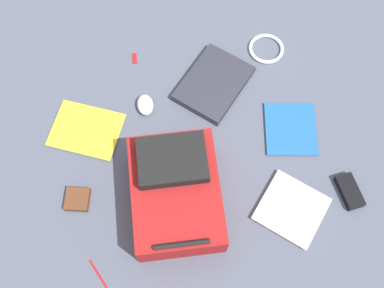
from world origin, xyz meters
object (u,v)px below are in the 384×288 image
Objects in this scene: book_blue at (291,129)px; pen_black at (100,277)px; cable_coil at (266,49)px; earbud_pouch at (77,199)px; backpack at (176,192)px; laptop at (214,83)px; book_comic at (291,209)px; book_manual at (86,130)px; computer_mouse at (145,105)px; power_brick at (350,191)px; usb_stick at (135,58)px.

book_blue reaches higher than pen_black.
earbud_pouch reaches higher than cable_coil.
earbud_pouch is (-0.34, 0.13, -0.07)m from backpack.
book_comic is at bearing -84.99° from laptop.
earbud_pouch is at bearing -113.73° from book_manual.
computer_mouse is at bearing 147.56° from book_blue.
power_brick is (0.60, -0.23, -0.07)m from backpack.
laptop is at bearing 21.18° from earbud_pouch.
earbud_pouch is 1.68× the size of usb_stick.
cable_coil is (0.83, 0.07, 0.00)m from book_manual.
pen_black is 0.90m from usb_stick.
earbud_pouch is (-0.94, -0.33, 0.01)m from cable_coil.
book_manual is 0.57m from pen_black.
pen_black is at bearing -111.61° from computer_mouse.
pen_black is (-0.12, -0.55, -0.00)m from book_manual.
backpack is 0.76m from cable_coil.
power_brick is (0.83, -0.62, 0.01)m from book_manual.
book_manual is at bearing 179.65° from laptop.
power_brick is 0.97× the size of pen_black.
power_brick reaches higher than book_comic.
earbud_pouch is at bearing -131.56° from computer_mouse.
cable_coil is at bearing 78.29° from book_blue.
backpack is 0.41m from computer_mouse.
book_manual is at bearing -175.11° from cable_coil.
book_manual is 0.81m from book_blue.
computer_mouse reaches higher than power_brick.
book_comic is 0.73m from pen_black.
book_manual is at bearing -165.81° from computer_mouse.
book_manual is at bearing 66.27° from earbud_pouch.
book_comic is at bearing -25.26° from earbud_pouch.
book_manual is at bearing 135.14° from book_comic.
earbud_pouch is at bearing -158.82° from laptop.
earbud_pouch is at bearing 154.74° from book_comic.
book_comic is 0.23m from power_brick.
computer_mouse is (-0.50, 0.31, 0.01)m from book_blue.
book_comic is (-0.15, -0.29, 0.00)m from book_blue.
laptop reaches higher than book_manual.
laptop is at bearing 39.31° from pen_black.
laptop is 0.36m from book_blue.
laptop is 0.29m from cable_coil.
laptop is at bearing -0.35° from book_manual.
backpack is at bearing -95.70° from usb_stick.
book_comic reaches higher than book_blue.
pen_black is at bearing -92.06° from earbud_pouch.
backpack is 9.42× the size of usb_stick.
book_manual is at bearing 119.93° from backpack.
backpack is 1.57× the size of book_comic.
laptop is at bearing -43.98° from usb_stick.
pen_black is at bearing -117.44° from usb_stick.
power_brick is at bearing -5.90° from book_comic.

